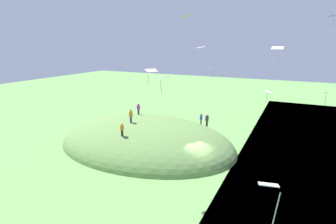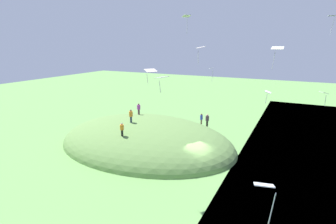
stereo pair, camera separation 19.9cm
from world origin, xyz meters
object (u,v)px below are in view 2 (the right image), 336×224
person_watching_kites (122,128)px  kite_0 (162,78)px  person_on_hilltop (207,119)px  kite_1 (151,71)px  kite_10 (332,17)px  kite_12 (277,49)px  person_walking_path (131,115)px  kite_13 (324,94)px  kite_6 (268,93)px  person_near_shore (201,118)px  kite_4 (201,48)px  kite_9 (186,17)px  kite_5 (265,193)px  kite_2 (211,69)px  person_with_child (139,108)px

person_watching_kites → kite_0: (-8.55, 6.53, 6.85)m
person_on_hilltop → kite_0: size_ratio=1.51×
kite_1 → kite_10: (-12.97, -13.19, 4.61)m
kite_12 → person_walking_path: bearing=6.0°
kite_10 → kite_13: (0.13, 5.53, -6.67)m
kite_0 → kite_1: bearing=-43.9°
kite_6 → person_near_shore: bearing=-45.0°
kite_4 → kite_9: bearing=-54.7°
kite_10 → kite_0: bearing=54.2°
person_on_hilltop → kite_5: (-10.23, 25.82, 5.52)m
person_walking_path → kite_9: (-5.73, -3.65, 11.50)m
kite_10 → kite_5: bearing=83.5°
kite_1 → kite_0: bearing=136.1°
kite_5 → kite_12: bearing=-85.2°
kite_4 → person_walking_path: bearing=-9.4°
kite_2 → kite_5: 26.35m
person_walking_path → kite_10: 23.84m
kite_4 → kite_13: bearing=-172.6°
person_on_hilltop → kite_12: (-8.53, 5.69, 9.53)m
kite_1 → kite_10: kite_10 is taller
kite_10 → kite_13: 8.66m
kite_4 → kite_6: (-6.42, -0.37, -3.88)m
kite_2 → kite_13: bearing=152.7°
person_watching_kites → kite_1: kite_1 is taller
kite_4 → person_on_hilltop: bearing=-77.9°
kite_2 → kite_4: (-1.21, 7.67, 2.70)m
kite_0 → kite_5: size_ratio=0.59×
person_on_hilltop → person_watching_kites: bearing=-5.4°
person_with_child → kite_1: size_ratio=1.35×
person_on_hilltop → person_with_child: person_with_child is taller
kite_10 → kite_9: bearing=6.7°
kite_1 → person_walking_path: bearing=-46.3°
person_near_shore → kite_2: 7.73m
person_on_hilltop → kite_1: bearing=26.1°
person_walking_path → person_with_child: bearing=16.3°
kite_9 → kite_4: bearing=125.3°
person_near_shore → kite_5: kite_5 is taller
person_walking_path → person_on_hilltop: size_ratio=0.93×
person_watching_kites → kite_5: kite_5 is taller
person_on_hilltop → kite_9: size_ratio=0.84×
person_near_shore → kite_0: (-3.17, 18.10, 7.91)m
kite_10 → kite_13: bearing=88.6°
person_walking_path → kite_12: (-16.04, -1.70, 8.04)m
person_on_hilltop → person_watching_kites: person_watching_kites is taller
kite_12 → person_watching_kites: bearing=18.2°
kite_2 → kite_13: 13.66m
kite_10 → person_watching_kites: bearing=23.9°
kite_1 → kite_10: size_ratio=0.66×
person_walking_path → kite_2: kite_2 is taller
person_walking_path → kite_4: bearing=-102.6°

